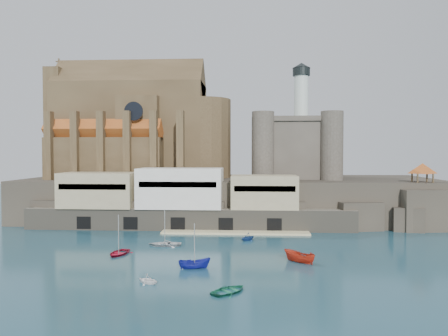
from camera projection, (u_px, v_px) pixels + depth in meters
ground at (219, 254)px, 70.69m from camera, size 300.00×300.00×0.00m
promontory at (229, 198)px, 109.81m from camera, size 100.00×36.00×10.00m
quay at (180, 200)px, 94.11m from camera, size 70.00×12.00×13.05m
church at (138, 130)px, 113.12m from camera, size 47.00×25.93×30.51m
castle_keep at (294, 145)px, 110.07m from camera, size 21.20×21.20×29.30m
rock_outcrop at (422, 210)px, 93.82m from camera, size 14.50×10.50×8.70m
pavilion at (422, 170)px, 93.67m from camera, size 6.40×6.40×5.40m
boat_0 at (119, 254)px, 70.07m from camera, size 3.94×1.71×5.34m
boat_1 at (148, 283)px, 54.55m from camera, size 2.54×2.98×2.96m
boat_2 at (195, 268)px, 61.64m from camera, size 2.12×2.08×4.56m
boat_3 at (229, 292)px, 51.14m from camera, size 3.33×3.17×4.99m
boat_5 at (299, 262)px, 65.11m from camera, size 2.83×2.82×5.27m
boat_6 at (165, 246)px, 76.81m from camera, size 1.49×4.19×5.75m
boat_7 at (248, 240)px, 81.54m from camera, size 3.36×3.24×3.37m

